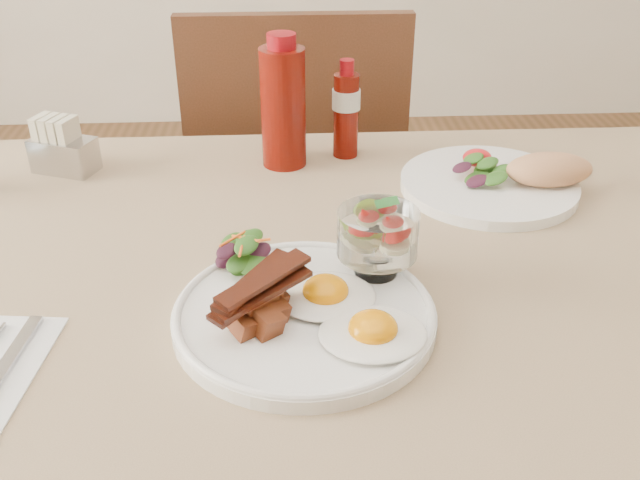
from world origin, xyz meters
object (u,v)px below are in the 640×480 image
ketchup_bottle (283,105)px  table (308,333)px  main_plate (304,316)px  fruit_cup (378,233)px  chair_far (296,194)px  second_plate (503,179)px  sugar_caddy (62,149)px  hot_sauce_bottle (346,110)px

ketchup_bottle → table: bearing=-85.8°
main_plate → fruit_cup: fruit_cup is taller
chair_far → main_plate: (-0.01, -0.76, 0.24)m
second_plate → sugar_caddy: (-0.65, 0.10, 0.02)m
hot_sauce_bottle → chair_far: bearing=103.2°
main_plate → fruit_cup: (0.08, 0.07, 0.06)m
main_plate → second_plate: second_plate is taller
chair_far → sugar_caddy: size_ratio=8.82×
table → sugar_caddy: bearing=139.2°
table → ketchup_bottle: (-0.02, 0.32, 0.18)m
second_plate → sugar_caddy: bearing=170.9°
chair_far → ketchup_bottle: (-0.02, -0.35, 0.32)m
main_plate → table: bearing=85.7°
fruit_cup → ketchup_bottle: ketchup_bottle is taller
main_plate → hot_sauce_bottle: 0.45m
main_plate → ketchup_bottle: size_ratio=1.38×
ketchup_bottle → hot_sauce_bottle: size_ratio=1.31×
table → fruit_cup: fruit_cup is taller
table → fruit_cup: 0.18m
chair_far → sugar_caddy: (-0.36, -0.35, 0.26)m
table → second_plate: (0.29, 0.21, 0.11)m
chair_far → hot_sauce_bottle: bearing=-76.8°
chair_far → fruit_cup: bearing=-83.6°
sugar_caddy → ketchup_bottle: bearing=22.1°
main_plate → chair_far: bearing=89.5°
fruit_cup → second_plate: size_ratio=0.34×
table → main_plate: bearing=-94.3°
main_plate → ketchup_bottle: 0.42m
main_plate → sugar_caddy: sugar_caddy is taller
ketchup_bottle → sugar_caddy: ketchup_bottle is taller
main_plate → fruit_cup: 0.12m
chair_far → main_plate: bearing=-90.5°
fruit_cup → ketchup_bottle: (-0.10, 0.34, 0.03)m
table → main_plate: size_ratio=4.75×
fruit_cup → hot_sauce_bottle: bearing=90.5°
ketchup_bottle → second_plate: bearing=-19.6°
table → ketchup_bottle: ketchup_bottle is taller
sugar_caddy → chair_far: bearing=65.3°
table → sugar_caddy: size_ratio=12.62×
table → hot_sauce_bottle: hot_sauce_bottle is taller
table → ketchup_bottle: 0.37m
ketchup_bottle → sugar_caddy: bearing=-178.7°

